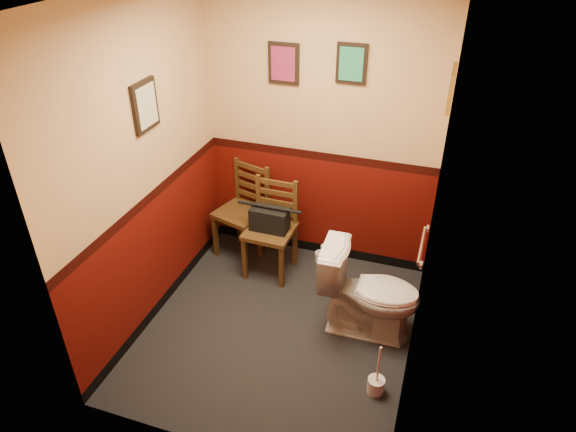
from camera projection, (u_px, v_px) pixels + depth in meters
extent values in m
cube|color=black|center=(279.00, 328.00, 4.45)|extent=(2.20, 2.40, 0.00)
cube|color=#4C0B06|center=(321.00, 132.00, 4.71)|extent=(2.20, 0.00, 2.70)
cube|color=#4C0B06|center=(203.00, 295.00, 2.77)|extent=(2.20, 0.00, 2.70)
cube|color=#4C0B06|center=(146.00, 171.00, 4.03)|extent=(0.00, 2.40, 2.70)
cube|color=#4C0B06|center=(431.00, 218.00, 3.44)|extent=(0.00, 2.40, 2.70)
cylinder|color=silver|center=(422.00, 245.00, 3.86)|extent=(0.03, 0.50, 0.03)
cylinder|color=silver|center=(421.00, 265.00, 3.66)|extent=(0.02, 0.06, 0.06)
cylinder|color=silver|center=(428.00, 228.00, 4.06)|extent=(0.02, 0.06, 0.06)
cube|color=black|center=(284.00, 63.00, 4.47)|extent=(0.28, 0.03, 0.36)
cube|color=maroon|center=(283.00, 64.00, 4.46)|extent=(0.22, 0.01, 0.30)
cube|color=black|center=(352.00, 64.00, 4.28)|extent=(0.26, 0.03, 0.34)
cube|color=#298360|center=(351.00, 64.00, 4.27)|extent=(0.20, 0.01, 0.28)
cube|color=black|center=(145.00, 106.00, 3.85)|extent=(0.03, 0.30, 0.38)
cube|color=#C0BA97|center=(147.00, 106.00, 3.84)|extent=(0.01, 0.24, 0.31)
cube|color=olive|center=(451.00, 89.00, 3.56)|extent=(0.03, 0.34, 0.28)
cube|color=#C0BA97|center=(449.00, 88.00, 3.57)|extent=(0.01, 0.28, 0.22)
imported|color=white|center=(370.00, 293.00, 4.22)|extent=(0.85, 0.49, 0.82)
cylinder|color=silver|center=(376.00, 386.00, 3.84)|extent=(0.13, 0.13, 0.13)
cylinder|color=silver|center=(379.00, 365.00, 3.73)|extent=(0.02, 0.02, 0.37)
cube|color=brown|center=(241.00, 213.00, 5.16)|extent=(0.56, 0.56, 0.04)
cube|color=brown|center=(216.00, 235.00, 5.25)|extent=(0.05, 0.05, 0.48)
cube|color=brown|center=(240.00, 219.00, 5.51)|extent=(0.05, 0.05, 0.48)
cube|color=brown|center=(245.00, 248.00, 5.06)|extent=(0.05, 0.05, 0.48)
cube|color=brown|center=(268.00, 230.00, 5.33)|extent=(0.05, 0.05, 0.48)
cube|color=brown|center=(237.00, 179.00, 5.26)|extent=(0.05, 0.05, 0.48)
cube|color=brown|center=(268.00, 189.00, 5.08)|extent=(0.05, 0.05, 0.48)
cube|color=brown|center=(253.00, 196.00, 5.24)|extent=(0.36, 0.13, 0.05)
cube|color=brown|center=(252.00, 186.00, 5.19)|extent=(0.36, 0.13, 0.05)
cube|color=brown|center=(252.00, 177.00, 5.13)|extent=(0.36, 0.13, 0.05)
cube|color=brown|center=(252.00, 167.00, 5.07)|extent=(0.36, 0.13, 0.05)
cube|color=brown|center=(270.00, 231.00, 4.89)|extent=(0.45, 0.45, 0.04)
cube|color=brown|center=(245.00, 258.00, 4.92)|extent=(0.04, 0.04, 0.47)
cube|color=brown|center=(260.00, 237.00, 5.22)|extent=(0.04, 0.04, 0.47)
cube|color=brown|center=(282.00, 266.00, 4.81)|extent=(0.04, 0.04, 0.47)
cube|color=brown|center=(295.00, 245.00, 5.11)|extent=(0.04, 0.04, 0.47)
cube|color=brown|center=(259.00, 197.00, 4.98)|extent=(0.04, 0.04, 0.47)
cube|color=brown|center=(295.00, 203.00, 4.87)|extent=(0.04, 0.04, 0.47)
cube|color=brown|center=(277.00, 212.00, 4.99)|extent=(0.36, 0.04, 0.05)
cube|color=brown|center=(277.00, 202.00, 4.94)|extent=(0.36, 0.04, 0.05)
cube|color=brown|center=(277.00, 193.00, 4.88)|extent=(0.36, 0.04, 0.05)
cube|color=brown|center=(277.00, 183.00, 4.82)|extent=(0.36, 0.04, 0.05)
cube|color=black|center=(270.00, 219.00, 4.82)|extent=(0.36, 0.18, 0.22)
cylinder|color=black|center=(269.00, 207.00, 4.75)|extent=(0.31, 0.03, 0.03)
cylinder|color=silver|center=(320.00, 257.00, 5.26)|extent=(0.11, 0.11, 0.10)
cylinder|color=silver|center=(332.00, 259.00, 5.22)|extent=(0.11, 0.11, 0.10)
cylinder|color=silver|center=(326.00, 250.00, 5.18)|extent=(0.11, 0.11, 0.10)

